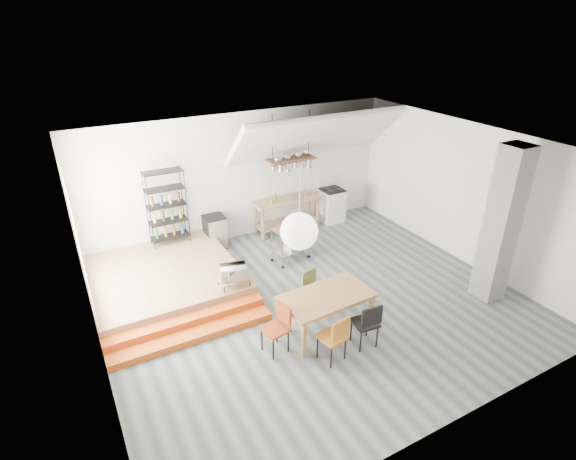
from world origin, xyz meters
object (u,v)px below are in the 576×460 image
dining_table (326,299)px  mini_fridge (215,232)px  rolling_cart (290,239)px  stove (331,204)px

dining_table → mini_fridge: (-0.63, 4.08, -0.28)m
rolling_cart → mini_fridge: rolling_cart is taller
stove → mini_fridge: (-3.40, 0.04, -0.07)m
dining_table → rolling_cart: 2.71m
rolling_cart → dining_table: bearing=-114.8°
stove → dining_table: 4.90m
stove → rolling_cart: 2.52m
mini_fridge → dining_table: bearing=-81.3°
rolling_cart → mini_fridge: (-1.33, 1.47, -0.13)m
stove → dining_table: stove is taller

